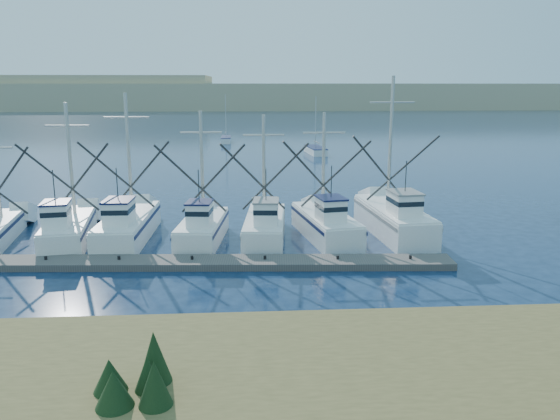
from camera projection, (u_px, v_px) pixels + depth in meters
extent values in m
plane|color=#0C1D36|center=(376.00, 299.00, 25.38)|extent=(500.00, 500.00, 0.00)
cube|color=#4C422D|center=(176.00, 418.00, 14.97)|extent=(40.00, 10.00, 1.60)
cube|color=#57524E|center=(192.00, 263.00, 29.93)|extent=(28.66, 3.55, 0.38)
cube|color=tan|center=(258.00, 96.00, 228.43)|extent=(360.00, 60.00, 10.00)
cube|color=white|center=(70.00, 231.00, 34.35)|extent=(3.60, 8.18, 1.44)
cube|color=white|center=(57.00, 216.00, 32.05)|extent=(1.69, 2.12, 1.50)
cylinder|color=#B7B2A8|center=(70.00, 160.00, 34.69)|extent=(0.22, 0.22, 7.21)
cube|color=white|center=(128.00, 228.00, 35.00)|extent=(2.79, 8.82, 1.49)
cube|color=white|center=(119.00, 213.00, 32.48)|extent=(1.56, 2.17, 1.50)
cylinder|color=#B7B2A8|center=(129.00, 153.00, 35.41)|extent=(0.22, 0.22, 7.73)
cube|color=white|center=(203.00, 231.00, 34.42)|extent=(3.07, 7.14, 1.40)
cube|color=white|center=(200.00, 215.00, 32.36)|extent=(1.53, 1.83, 1.50)
cylinder|color=#B7B2A8|center=(202.00, 164.00, 34.65)|extent=(0.22, 0.22, 6.74)
cube|color=white|center=(265.00, 228.00, 35.07)|extent=(3.09, 7.93, 1.39)
cube|color=white|center=(266.00, 214.00, 32.81)|extent=(1.56, 2.01, 1.50)
cylinder|color=#B7B2A8|center=(264.00, 165.00, 35.47)|extent=(0.22, 0.22, 6.47)
cube|color=white|center=(325.00, 226.00, 35.33)|extent=(3.77, 8.11, 1.52)
cube|color=white|center=(331.00, 211.00, 33.05)|extent=(1.75, 2.12, 1.50)
cylinder|color=#B7B2A8|center=(324.00, 162.00, 35.73)|extent=(0.22, 0.22, 6.46)
cube|color=white|center=(393.00, 221.00, 36.19)|extent=(3.49, 9.23, 1.74)
cube|color=white|center=(404.00, 205.00, 33.58)|extent=(1.76, 2.33, 1.50)
cylinder|color=#B7B2A8|center=(391.00, 141.00, 36.53)|extent=(0.22, 0.22, 8.56)
cube|color=white|center=(315.00, 151.00, 78.16)|extent=(2.63, 6.77, 0.90)
cylinder|color=#B7B2A8|center=(316.00, 122.00, 77.54)|extent=(0.12, 0.12, 7.20)
cube|color=white|center=(226.00, 140.00, 93.39)|extent=(1.59, 5.98, 0.90)
cylinder|color=#B7B2A8|center=(226.00, 116.00, 92.77)|extent=(0.12, 0.12, 7.20)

